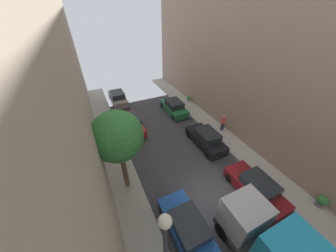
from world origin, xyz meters
TOP-DOWN VIEW (x-y plane):
  - ground at (0.00, 0.00)m, footprint 32.00×32.00m
  - sidewalk_left at (-5.00, 0.00)m, footprint 2.00×44.00m
  - sidewalk_right at (5.00, 0.00)m, footprint 2.00×44.00m
  - parked_car_left_1 at (-2.70, -0.89)m, footprint 1.78×4.20m
  - parked_car_left_2 at (-2.70, 10.12)m, footprint 1.78×4.20m
  - parked_car_left_3 at (-2.70, 16.54)m, footprint 1.78×4.20m
  - parked_car_right_1 at (2.70, -0.68)m, footprint 1.78×4.20m
  - parked_car_right_2 at (2.70, 4.94)m, footprint 1.78×4.20m
  - parked_car_right_3 at (2.70, 11.33)m, footprint 1.78×4.20m
  - pedestrian at (5.45, 5.98)m, footprint 0.40×0.36m
  - street_tree_2 at (-4.88, 3.68)m, footprint 3.05×3.05m
  - potted_plant_2 at (5.55, 12.70)m, footprint 0.56×0.56m
  - potted_plant_3 at (5.75, -3.11)m, footprint 0.59×0.59m
  - lamp_post at (-4.60, -2.21)m, footprint 0.44×0.44m

SIDE VIEW (x-z plane):
  - ground at x=0.00m, z-range 0.00..0.00m
  - sidewalk_left at x=-5.00m, z-range 0.00..0.15m
  - sidewalk_right at x=5.00m, z-range 0.00..0.15m
  - potted_plant_3 at x=5.75m, z-range 0.18..1.02m
  - potted_plant_2 at x=5.55m, z-range 0.19..1.01m
  - parked_car_left_1 at x=-2.70m, z-range -0.06..1.50m
  - parked_car_left_2 at x=-2.70m, z-range -0.06..1.50m
  - parked_car_left_3 at x=-2.70m, z-range -0.06..1.50m
  - parked_car_right_1 at x=2.70m, z-range -0.06..1.50m
  - parked_car_right_2 at x=2.70m, z-range -0.06..1.50m
  - parked_car_right_3 at x=2.70m, z-range -0.06..1.50m
  - pedestrian at x=5.45m, z-range 0.21..1.93m
  - lamp_post at x=-4.60m, z-range 1.03..6.72m
  - street_tree_2 at x=-4.88m, z-range 1.57..7.51m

